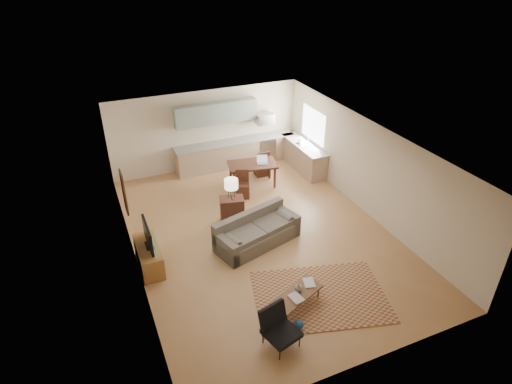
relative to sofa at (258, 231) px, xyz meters
name	(u,v)px	position (x,y,z in m)	size (l,w,h in m)	color
room	(261,191)	(0.23, 0.34, 0.95)	(9.00, 9.00, 9.00)	#A06E43
kitchen_counter_back	(236,153)	(1.13, 4.52, 0.06)	(4.26, 0.64, 0.92)	#9D8165
kitchen_counter_right	(303,156)	(3.16, 3.34, 0.06)	(0.64, 2.26, 0.92)	#9D8165
kitchen_range	(265,148)	(2.23, 4.52, 0.05)	(0.62, 0.62, 0.90)	#A5A8AD
kitchen_microwave	(265,119)	(2.23, 4.54, 1.15)	(0.62, 0.40, 0.35)	#A5A8AD
upper_cabinets	(216,113)	(0.53, 4.67, 1.55)	(2.80, 0.34, 0.70)	gray
window_right	(313,125)	(3.46, 3.34, 1.15)	(0.02, 1.40, 1.05)	white
wall_art_left	(124,192)	(-2.98, 1.24, 1.15)	(0.06, 0.42, 1.10)	brown
triptych	(204,119)	(0.13, 4.81, 1.35)	(1.70, 0.04, 0.50)	#F2E4BC
rug	(320,296)	(0.49, -2.33, -0.39)	(2.87, 1.99, 0.02)	brown
sofa	(258,231)	(0.00, 0.00, 0.00)	(2.32, 1.01, 0.81)	brown
coffee_table	(297,300)	(-0.13, -2.39, -0.22)	(1.22, 0.48, 0.37)	#54331C
book_a	(291,300)	(-0.33, -2.53, -0.03)	(0.29, 0.35, 0.03)	maroon
book_b	(304,283)	(0.15, -2.17, -0.03)	(0.32, 0.38, 0.02)	navy
vase	(298,287)	(-0.06, -2.31, 0.05)	(0.19, 0.19, 0.18)	black
armchair	(282,330)	(-0.88, -3.18, 0.00)	(0.70, 0.70, 0.80)	black
tv_credenza	(149,256)	(-2.75, 0.18, -0.10)	(0.50, 1.30, 0.60)	brown
tv	(148,235)	(-2.70, 0.18, 0.49)	(0.10, 1.00, 0.60)	black
console_table	(232,210)	(-0.25, 1.21, -0.03)	(0.65, 0.43, 0.76)	#371B12
table_lamp	(231,189)	(-0.25, 1.21, 0.65)	(0.37, 0.37, 0.60)	beige
dining_table	(252,174)	(1.09, 2.94, -0.02)	(1.51, 0.86, 0.76)	#371B12
dining_chair_near	(242,184)	(0.53, 2.38, 0.02)	(0.41, 0.43, 0.85)	#371B12
dining_chair_far	(261,162)	(1.66, 3.50, 0.05)	(0.43, 0.45, 0.90)	#371B12
laptop	(262,160)	(1.40, 2.84, 0.48)	(0.32, 0.24, 0.24)	#A5A8AD
soap_bottle	(300,140)	(3.06, 3.49, 0.61)	(0.10, 0.10, 0.19)	#F2E4BC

